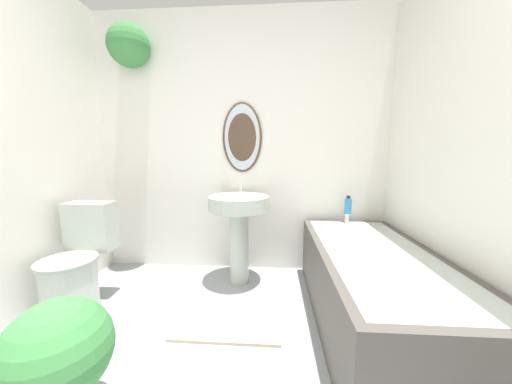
{
  "coord_description": "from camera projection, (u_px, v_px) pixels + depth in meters",
  "views": [
    {
      "loc": [
        0.3,
        -0.19,
        1.12
      ],
      "look_at": [
        0.2,
        1.38,
        0.88
      ],
      "focal_mm": 18.0,
      "sensor_mm": 36.0,
      "label": 1
    }
  ],
  "objects": [
    {
      "name": "potted_plant",
      "position": [
        59.0,
        356.0,
        1.02
      ],
      "size": [
        0.4,
        0.4,
        0.55
      ],
      "color": "#9E6042",
      "rests_on": "ground_plane"
    },
    {
      "name": "wall_right",
      "position": [
        502.0,
        136.0,
        1.2
      ],
      "size": [
        0.06,
        2.35,
        2.4
      ],
      "color": "silver",
      "rests_on": "ground_plane"
    },
    {
      "name": "bathtub",
      "position": [
        374.0,
        287.0,
        1.66
      ],
      "size": [
        0.73,
        1.54,
        0.59
      ],
      "color": "#4C4742",
      "rests_on": "ground_plane"
    },
    {
      "name": "wall_back",
      "position": [
        231.0,
        136.0,
        2.4
      ],
      "size": [
        2.81,
        0.36,
        2.4
      ],
      "color": "silver",
      "rests_on": "ground_plane"
    },
    {
      "name": "shampoo_bottle",
      "position": [
        348.0,
        206.0,
        2.3
      ],
      "size": [
        0.06,
        0.06,
        0.16
      ],
      "color": "#2D84C6",
      "rests_on": "bathtub"
    },
    {
      "name": "pedestal_sink",
      "position": [
        239.0,
        219.0,
        2.19
      ],
      "size": [
        0.51,
        0.51,
        0.87
      ],
      "color": "#B2BCB2",
      "rests_on": "ground_plane"
    },
    {
      "name": "toilet",
      "position": [
        77.0,
        267.0,
        1.84
      ],
      "size": [
        0.37,
        0.53,
        0.75
      ],
      "color": "#B2BCB2",
      "rests_on": "ground_plane"
    },
    {
      "name": "bath_mat",
      "position": [
        228.0,
        325.0,
        1.68
      ],
      "size": [
        0.69,
        0.34,
        0.02
      ],
      "color": "#B7A88E",
      "rests_on": "ground_plane"
    }
  ]
}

